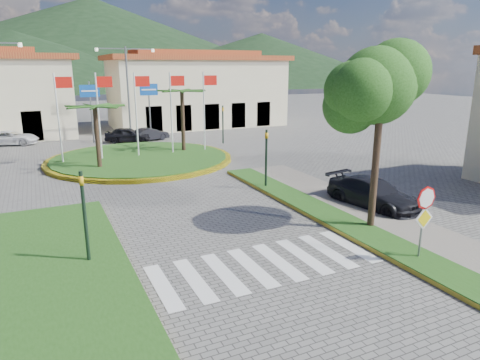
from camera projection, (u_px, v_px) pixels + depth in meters
name	position (u px, v px, depth m)	size (l,w,h in m)	color
ground	(338.00, 329.00, 10.72)	(160.00, 160.00, 0.00)	#62605D
sidewalk_right	(441.00, 253.00, 14.93)	(4.00, 28.00, 0.15)	gray
verge_right	(416.00, 259.00, 14.43)	(1.60, 28.00, 0.18)	#234D16
median_left	(47.00, 276.00, 13.24)	(5.00, 14.00, 0.18)	#234D16
crosswalk	(263.00, 265.00, 14.21)	(8.00, 3.00, 0.01)	silver
roundabout_island	(141.00, 158.00, 29.88)	(12.70, 12.70, 6.00)	yellow
stop_sign	(424.00, 211.00, 14.00)	(0.80, 0.11, 2.65)	slate
deciduous_tree	(381.00, 100.00, 16.03)	(3.60, 3.60, 6.80)	black
traffic_light_left	(84.00, 209.00, 13.74)	(0.15, 0.18, 3.20)	black
traffic_light_right	(266.00, 153.00, 22.56)	(0.15, 0.18, 3.20)	black
traffic_light_far	(223.00, 121.00, 36.23)	(0.18, 0.15, 3.20)	black
direction_sign_west	(90.00, 101.00, 36.02)	(1.60, 0.14, 5.20)	slate
direction_sign_east	(149.00, 100.00, 38.09)	(1.60, 0.14, 5.20)	slate
street_lamp_centre	(128.00, 90.00, 36.17)	(4.80, 0.16, 8.00)	slate
building_right	(197.00, 90.00, 47.03)	(19.08, 9.54, 8.05)	beige
hill_far_mid	(93.00, 42.00, 152.76)	(180.00, 180.00, 30.00)	black
hill_far_east	(261.00, 59.00, 155.27)	(120.00, 120.00, 18.00)	black
hill_near_back	(15.00, 60.00, 118.01)	(110.00, 110.00, 16.00)	black
white_van	(11.00, 138.00, 35.77)	(1.96, 4.25, 1.18)	silver
car_dark_a	(128.00, 135.00, 37.04)	(1.53, 3.81, 1.30)	black
car_dark_b	(150.00, 134.00, 37.85)	(1.20, 3.43, 1.13)	black
car_side_right	(373.00, 193.00, 19.86)	(1.90, 4.68, 1.36)	black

